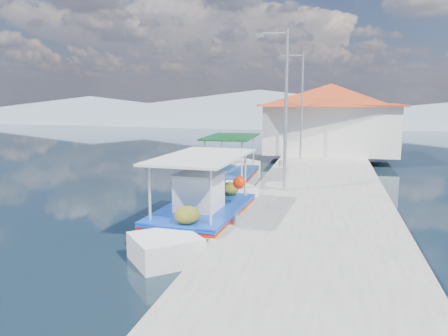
# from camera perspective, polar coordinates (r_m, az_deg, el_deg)

# --- Properties ---
(ground) EXTENTS (160.00, 160.00, 0.00)m
(ground) POSITION_cam_1_polar(r_m,az_deg,el_deg) (16.54, -9.19, -5.16)
(ground) COLOR black
(ground) RESTS_ON ground
(quay) EXTENTS (5.00, 44.00, 0.50)m
(quay) POSITION_cam_1_polar(r_m,az_deg,el_deg) (21.11, 12.35, -1.46)
(quay) COLOR #AFACA4
(quay) RESTS_ON ground
(bollards) EXTENTS (0.20, 17.20, 0.30)m
(bollards) POSITION_cam_1_polar(r_m,az_deg,el_deg) (20.45, 6.45, -0.51)
(bollards) COLOR #A5A8AD
(bollards) RESTS_ON quay
(main_caique) EXTENTS (2.55, 7.77, 2.56)m
(main_caique) POSITION_cam_1_polar(r_m,az_deg,el_deg) (13.72, -2.65, -5.90)
(main_caique) COLOR white
(main_caique) RESTS_ON ground
(caique_green_canopy) EXTENTS (2.14, 6.87, 2.57)m
(caique_green_canopy) POSITION_cam_1_polar(r_m,az_deg,el_deg) (20.24, 0.92, -1.31)
(caique_green_canopy) COLOR white
(caique_green_canopy) RESTS_ON ground
(caique_blue_hull) EXTENTS (3.03, 4.90, 0.96)m
(caique_blue_hull) POSITION_cam_1_polar(r_m,az_deg,el_deg) (21.91, -2.71, -0.85)
(caique_blue_hull) COLOR #194498
(caique_blue_hull) RESTS_ON ground
(harbor_building) EXTENTS (10.49, 10.49, 4.40)m
(harbor_building) POSITION_cam_1_polar(r_m,az_deg,el_deg) (29.79, 13.51, 6.41)
(harbor_building) COLOR white
(harbor_building) RESTS_ON quay
(lamp_post_near) EXTENTS (1.21, 0.14, 6.00)m
(lamp_post_near) POSITION_cam_1_polar(r_m,az_deg,el_deg) (16.85, 7.65, 8.37)
(lamp_post_near) COLOR #A5A8AD
(lamp_post_near) RESTS_ON quay
(lamp_post_far) EXTENTS (1.21, 0.14, 6.00)m
(lamp_post_far) POSITION_cam_1_polar(r_m,az_deg,el_deg) (25.82, 9.77, 8.55)
(lamp_post_far) COLOR #A5A8AD
(lamp_post_far) RESTS_ON quay
(mountain_ridge) EXTENTS (171.40, 96.00, 5.50)m
(mountain_ridge) POSITION_cam_1_polar(r_m,az_deg,el_deg) (70.79, 13.90, 7.22)
(mountain_ridge) COLOR gray
(mountain_ridge) RESTS_ON ground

